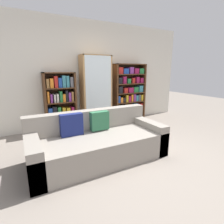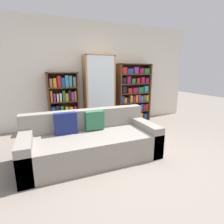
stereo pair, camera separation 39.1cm
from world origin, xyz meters
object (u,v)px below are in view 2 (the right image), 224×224
couch (91,142)px  wine_bottle (129,127)px  bookshelf_left (64,102)px  display_cabinet (99,91)px  bookshelf_right (134,94)px

couch → wine_bottle: bearing=34.4°
couch → bookshelf_left: bearing=96.8°
couch → display_cabinet: size_ratio=1.20×
bookshelf_right → wine_bottle: size_ratio=4.47×
wine_bottle → bookshelf_left: bearing=143.9°
couch → display_cabinet: 1.98m
display_cabinet → wine_bottle: (0.40, -0.96, -0.76)m
bookshelf_right → wine_bottle: bookshelf_right is taller
wine_bottle → display_cabinet: bearing=112.9°
bookshelf_left → display_cabinet: 0.96m
wine_bottle → couch: bearing=-145.6°
display_cabinet → wine_bottle: 1.29m
bookshelf_right → wine_bottle: (-0.66, -0.98, -0.65)m
bookshelf_left → display_cabinet: (0.93, -0.02, 0.22)m
bookshelf_left → bookshelf_right: size_ratio=0.86×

